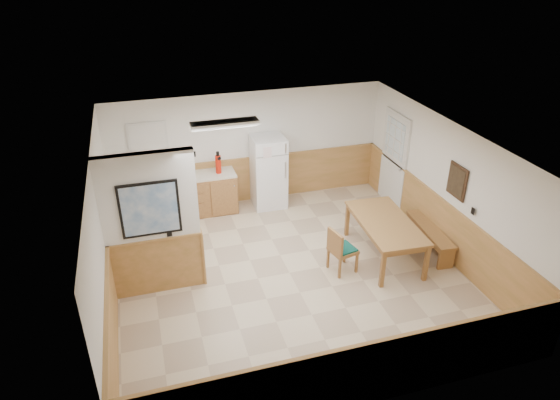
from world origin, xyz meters
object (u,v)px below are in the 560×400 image
object	(u,v)px
dining_table	(386,226)
fire_extinguisher	(218,164)
dining_bench	(430,233)
refrigerator	(268,172)
dining_chair	(339,248)
soap_bottle	(151,175)

from	to	relation	value
dining_table	fire_extinguisher	world-z (taller)	fire_extinguisher
dining_bench	fire_extinguisher	size ratio (longest dim) A/B	3.08
refrigerator	dining_chair	world-z (taller)	refrigerator
refrigerator	soap_bottle	world-z (taller)	refrigerator
fire_extinguisher	soap_bottle	size ratio (longest dim) A/B	1.94
refrigerator	dining_bench	xyz separation A→B (m)	(2.46, -2.62, -0.46)
refrigerator	fire_extinguisher	distance (m)	1.13
refrigerator	fire_extinguisher	world-z (taller)	refrigerator
dining_table	dining_chair	size ratio (longest dim) A/B	2.24
fire_extinguisher	soap_bottle	distance (m)	1.39
refrigerator	soap_bottle	bearing A→B (deg)	-179.95
refrigerator	dining_table	xyz separation A→B (m)	(1.50, -2.61, -0.14)
refrigerator	dining_table	distance (m)	3.02
dining_table	dining_bench	bearing A→B (deg)	2.68
dining_table	dining_bench	xyz separation A→B (m)	(0.96, -0.01, -0.32)
dining_chair	soap_bottle	xyz separation A→B (m)	(-2.98, 2.86, 0.53)
refrigerator	dining_table	bearing A→B (deg)	-59.42
dining_table	dining_bench	size ratio (longest dim) A/B	1.29
refrigerator	dining_table	world-z (taller)	refrigerator
dining_bench	soap_bottle	distance (m)	5.64
refrigerator	dining_bench	size ratio (longest dim) A/B	1.08
dining_table	soap_bottle	size ratio (longest dim) A/B	7.68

